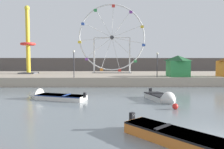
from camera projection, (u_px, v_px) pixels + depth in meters
name	position (u px, v px, depth m)	size (l,w,h in m)	color
ground_plane	(223.00, 142.00, 9.20)	(240.00, 240.00, 0.00)	slate
quay_promenade	(137.00, 77.00, 37.97)	(110.00, 18.83, 1.29)	tan
distant_town_skyline	(128.00, 66.00, 56.34)	(140.00, 3.00, 4.40)	#564C47
motorboat_orange_hull	(197.00, 143.00, 8.27)	(4.96, 5.46, 1.28)	orange
motorboat_pale_grey	(163.00, 98.00, 18.49)	(2.51, 4.36, 1.42)	silver
motorboat_white_red_stripe	(50.00, 96.00, 19.61)	(6.07, 3.32, 1.46)	silver
ferris_wheel_white_frame	(112.00, 39.00, 39.50)	(12.71, 1.20, 13.01)	silver
drop_tower_yellow_tower	(28.00, 46.00, 37.57)	(2.80, 2.80, 12.16)	gold
carnival_booth_green_kiosk	(178.00, 66.00, 31.14)	(3.28, 3.53, 3.11)	#33934C
promenade_lamp_near	(74.00, 60.00, 29.13)	(0.32, 0.32, 3.79)	#2D2D33
promenade_lamp_far	(157.00, 61.00, 29.34)	(0.32, 0.32, 3.50)	#2D2D33
mooring_buoy_orange	(175.00, 106.00, 15.39)	(0.44, 0.44, 0.44)	red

